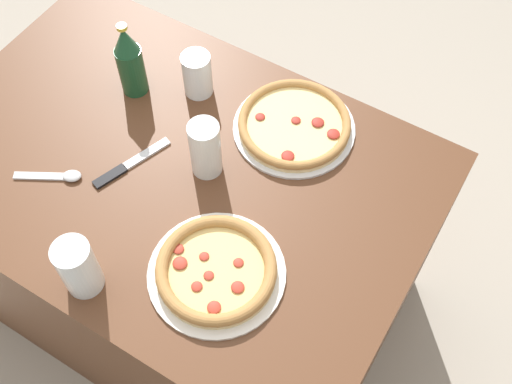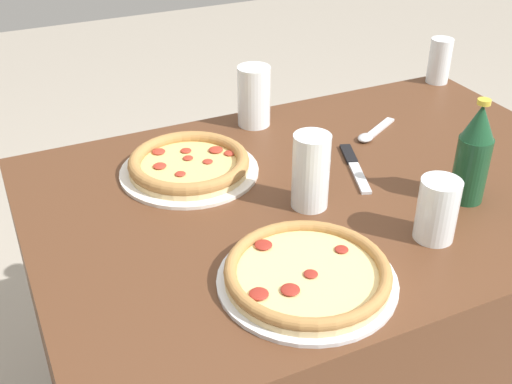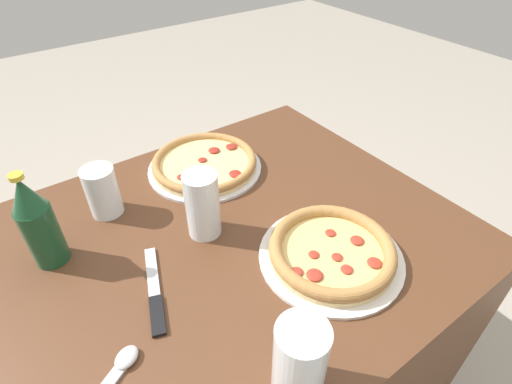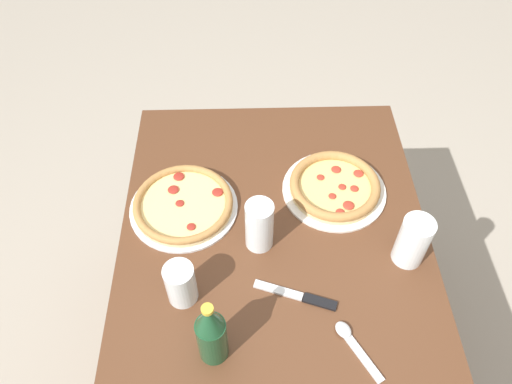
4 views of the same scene
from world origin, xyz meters
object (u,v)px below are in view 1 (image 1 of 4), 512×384
object	(u,v)px
pizza_margherita	(216,270)
glass_orange_juice	(205,150)
glass_lemonade	(197,76)
pizza_salami	(294,125)
beer_bottle	(130,61)
glass_iced_tea	(79,268)
knife	(128,165)
spoon	(60,176)

from	to	relation	value
pizza_margherita	glass_orange_juice	bearing A→B (deg)	-52.38
pizza_margherita	glass_lemonade	xyz separation A→B (m)	(0.33, -0.43, 0.04)
pizza_margherita	glass_orange_juice	xyz separation A→B (m)	(0.18, -0.23, 0.05)
pizza_salami	glass_lemonade	distance (m)	0.28
glass_lemonade	beer_bottle	bearing A→B (deg)	29.02
pizza_salami	glass_iced_tea	distance (m)	0.64
knife	glass_iced_tea	bearing A→B (deg)	110.30
glass_orange_juice	beer_bottle	xyz separation A→B (m)	(0.31, -0.12, 0.03)
spoon	knife	bearing A→B (deg)	-137.06
beer_bottle	glass_orange_juice	bearing A→B (deg)	159.22
glass_iced_tea	beer_bottle	xyz separation A→B (m)	(0.25, -0.51, 0.03)
glass_iced_tea	pizza_margherita	bearing A→B (deg)	-144.87
glass_iced_tea	beer_bottle	world-z (taller)	beer_bottle
glass_iced_tea	spoon	distance (m)	0.30
pizza_salami	beer_bottle	size ratio (longest dim) A/B	1.40
glass_lemonade	pizza_salami	bearing A→B (deg)	-176.65
glass_iced_tea	glass_lemonade	xyz separation A→B (m)	(0.10, -0.59, -0.02)
pizza_margherita	spoon	distance (m)	0.47
pizza_margherita	glass_iced_tea	bearing A→B (deg)	35.13
pizza_salami	glass_iced_tea	bearing A→B (deg)	73.33
pizza_margherita	pizza_salami	xyz separation A→B (m)	(0.05, -0.44, -0.00)
glass_iced_tea	knife	size ratio (longest dim) A/B	0.73
pizza_margherita	beer_bottle	world-z (taller)	beer_bottle
glass_lemonade	spoon	bearing A→B (deg)	71.99
pizza_salami	glass_orange_juice	xyz separation A→B (m)	(0.12, 0.21, 0.05)
pizza_margherita	knife	world-z (taller)	pizza_margherita
pizza_margherita	beer_bottle	xyz separation A→B (m)	(0.48, -0.34, 0.08)
pizza_margherita	glass_orange_juice	world-z (taller)	glass_orange_juice
pizza_margherita	glass_lemonade	world-z (taller)	glass_lemonade
beer_bottle	knife	size ratio (longest dim) A/B	1.06
pizza_salami	knife	distance (m)	0.43
glass_lemonade	spoon	distance (m)	0.43
glass_iced_tea	spoon	size ratio (longest dim) A/B	0.96
glass_iced_tea	knife	world-z (taller)	glass_iced_tea
pizza_margherita	knife	size ratio (longest dim) A/B	1.47
pizza_salami	glass_lemonade	xyz separation A→B (m)	(0.28, 0.02, 0.04)
beer_bottle	spoon	bearing A→B (deg)	92.69
knife	beer_bottle	bearing A→B (deg)	-57.22
glass_iced_tea	spoon	bearing A→B (deg)	-38.59
pizza_salami	beer_bottle	world-z (taller)	beer_bottle
glass_orange_juice	glass_lemonade	bearing A→B (deg)	-51.43
glass_orange_juice	knife	distance (m)	0.21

